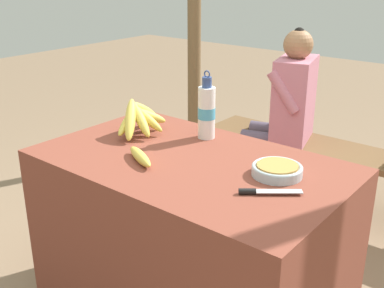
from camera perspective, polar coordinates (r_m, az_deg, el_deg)
market_counter at (r=1.98m, az=-0.23°, el=-11.62°), size 1.18×0.71×0.73m
banana_bunch_ripe at (r=2.07m, az=-6.29°, el=3.21°), size 0.18×0.32×0.17m
serving_bowl at (r=1.70m, az=10.05°, el=-2.99°), size 0.18×0.18×0.04m
water_bottle at (r=2.00m, az=1.74°, el=3.88°), size 0.07×0.07×0.29m
loose_banana_front at (r=1.80m, az=-6.16°, el=-1.49°), size 0.20×0.12×0.04m
knife at (r=1.56m, az=8.18°, el=-5.59°), size 0.17×0.15×0.02m
wooden_bench at (r=2.97m, az=15.42°, el=-1.38°), size 1.49×0.32×0.41m
seated_vendor at (r=2.95m, az=11.06°, el=4.45°), size 0.46×0.43×1.08m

